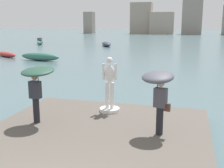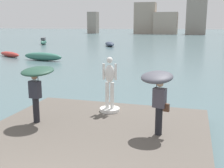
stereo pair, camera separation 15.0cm
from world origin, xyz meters
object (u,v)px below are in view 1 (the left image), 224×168
at_px(statue_white_figure, 110,90).
at_px(onlooker_right, 159,86).
at_px(onlooker_left, 37,79).
at_px(boat_near, 40,42).
at_px(boat_far, 40,57).
at_px(boat_leftward, 106,44).
at_px(boat_rightward, 6,54).

xyz_separation_m(statue_white_figure, onlooker_right, (2.08, -1.83, 0.69)).
relative_size(onlooker_left, onlooker_right, 0.99).
xyz_separation_m(onlooker_left, boat_near, (-22.84, 40.29, -1.44)).
bearing_deg(onlooker_right, boat_far, 128.50).
bearing_deg(onlooker_left, boat_far, 119.57).
relative_size(boat_near, boat_far, 0.91).
bearing_deg(onlooker_right, statue_white_figure, 138.65).
xyz_separation_m(onlooker_right, boat_leftward, (-13.42, 39.40, -1.54)).
distance_m(boat_near, boat_far, 25.33).
relative_size(statue_white_figure, boat_rightward, 0.50).
bearing_deg(boat_far, statue_white_figure, -52.86).
xyz_separation_m(boat_far, boat_leftward, (1.02, 21.24, -0.04)).
xyz_separation_m(onlooker_left, onlooker_right, (4.08, 0.10, -0.02)).
height_order(boat_near, boat_rightward, boat_near).
distance_m(statue_white_figure, onlooker_right, 2.85).
xyz_separation_m(statue_white_figure, onlooker_left, (-2.01, -1.93, 0.71)).
xyz_separation_m(statue_white_figure, boat_near, (-24.85, 38.37, -0.73)).
bearing_deg(onlooker_right, boat_leftward, 108.81).
xyz_separation_m(boat_leftward, boat_rightward, (-6.67, -19.12, -0.10)).
bearing_deg(boat_near, onlooker_right, -56.18).
distance_m(onlooker_left, boat_near, 46.34).
distance_m(statue_white_figure, boat_rightward, 25.81).
xyz_separation_m(statue_white_figure, boat_far, (-12.36, 16.32, -0.82)).
bearing_deg(boat_near, boat_leftward, -3.38).
distance_m(onlooker_left, boat_far, 21.04).
xyz_separation_m(onlooker_left, boat_rightward, (-16.01, 20.38, -1.66)).
bearing_deg(boat_near, boat_far, -60.47).
height_order(onlooker_left, boat_near, onlooker_left).
bearing_deg(boat_leftward, boat_rightward, -109.25).
distance_m(boat_far, boat_rightward, 6.05).
bearing_deg(boat_rightward, boat_near, 108.92).
bearing_deg(boat_leftward, boat_far, -92.74).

